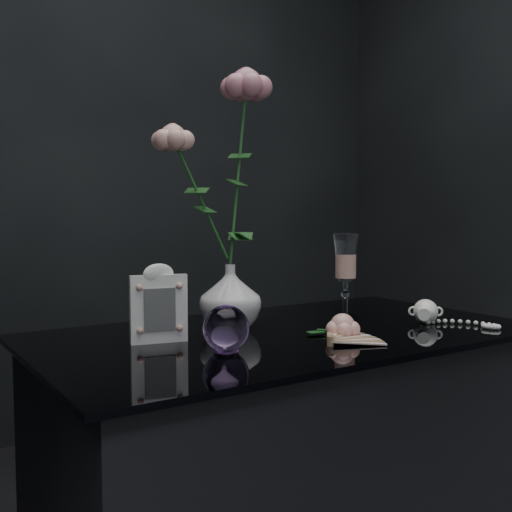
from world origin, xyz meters
TOP-DOWN VIEW (x-y plane):
  - table at (0.00, 0.05)m, footprint 1.05×0.58m
  - vase at (-0.09, 0.14)m, footprint 0.15×0.15m
  - wine_glass at (0.21, 0.11)m, footprint 0.07×0.07m
  - picture_frame at (-0.28, 0.09)m, footprint 0.13×0.11m
  - paperweight at (-0.21, -0.04)m, footprint 0.10×0.10m
  - paper_fan at (-0.02, -0.11)m, footprint 0.23×0.19m
  - loose_rose at (0.04, -0.07)m, footprint 0.16×0.18m
  - pearl_jar at (0.31, -0.04)m, footprint 0.27×0.27m
  - roses at (-0.11, 0.14)m, footprint 0.27×0.12m

SIDE VIEW (x-z plane):
  - table at x=0.00m, z-range 0.00..0.76m
  - paper_fan at x=-0.02m, z-range 0.76..0.78m
  - loose_rose at x=0.04m, z-range 0.76..0.81m
  - pearl_jar at x=0.31m, z-range 0.76..0.82m
  - paperweight at x=-0.21m, z-range 0.76..0.85m
  - vase at x=-0.09m, z-range 0.76..0.90m
  - picture_frame at x=-0.28m, z-range 0.76..0.91m
  - wine_glass at x=0.21m, z-range 0.76..0.96m
  - roses at x=-0.11m, z-range 0.87..1.35m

